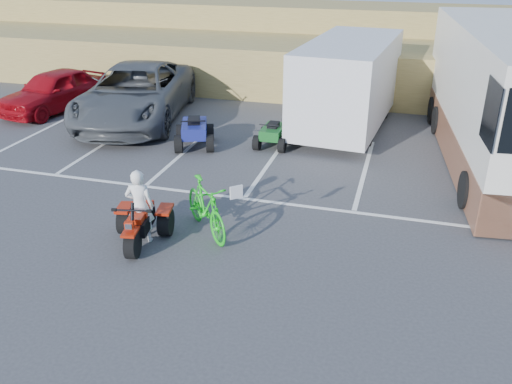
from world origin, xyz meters
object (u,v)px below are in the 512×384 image
(green_dirt_bike, at_px, (206,207))
(cargo_trailer, at_px, (348,82))
(rv_motorhome, at_px, (498,106))
(grey_pickup, at_px, (136,93))
(quad_atv_blue, at_px, (195,146))
(rider, at_px, (140,206))
(red_trike_atv, at_px, (141,243))
(red_car, at_px, (54,90))
(quad_atv_green, at_px, (273,146))

(green_dirt_bike, relative_size, cargo_trailer, 0.32)
(green_dirt_bike, bearing_deg, rv_motorhome, 2.57)
(grey_pickup, bearing_deg, cargo_trailer, -2.07)
(rv_motorhome, xyz_separation_m, quad_atv_blue, (-8.65, -1.44, -1.58))
(green_dirt_bike, distance_m, cargo_trailer, 8.52)
(rider, bearing_deg, red_trike_atv, 90.00)
(quad_atv_blue, bearing_deg, red_trike_atv, -99.25)
(rider, bearing_deg, cargo_trailer, -120.52)
(grey_pickup, relative_size, cargo_trailer, 1.07)
(green_dirt_bike, bearing_deg, cargo_trailer, 33.76)
(quad_atv_blue, bearing_deg, red_car, 140.72)
(rider, bearing_deg, quad_atv_blue, -90.32)
(rider, xyz_separation_m, quad_atv_blue, (-1.10, 5.72, -0.81))
(grey_pickup, relative_size, quad_atv_blue, 4.37)
(cargo_trailer, relative_size, quad_atv_green, 4.89)
(green_dirt_bike, relative_size, grey_pickup, 0.30)
(red_trike_atv, distance_m, red_car, 11.17)
(red_trike_atv, distance_m, green_dirt_bike, 1.56)
(red_trike_atv, height_order, red_car, red_car)
(rv_motorhome, bearing_deg, grey_pickup, 171.27)
(quad_atv_green, bearing_deg, grey_pickup, 166.11)
(green_dirt_bike, distance_m, red_car, 11.42)
(cargo_trailer, bearing_deg, quad_atv_green, -121.57)
(red_trike_atv, relative_size, rider, 0.97)
(cargo_trailer, bearing_deg, quad_atv_blue, -137.52)
(red_trike_atv, xyz_separation_m, red_car, (-7.63, 8.13, 0.75))
(green_dirt_bike, xyz_separation_m, rv_motorhome, (6.36, 6.47, 0.97))
(rv_motorhome, bearing_deg, green_dirt_bike, -140.37)
(red_trike_atv, height_order, grey_pickup, grey_pickup)
(cargo_trailer, height_order, quad_atv_green, cargo_trailer)
(quad_atv_blue, bearing_deg, rv_motorhome, -10.63)
(rider, xyz_separation_m, red_car, (-7.60, 7.98, -0.05))
(red_trike_atv, xyz_separation_m, quad_atv_green, (1.20, 6.54, 0.00))
(green_dirt_bike, bearing_deg, grey_pickup, 83.92)
(quad_atv_green, bearing_deg, red_car, 170.18)
(rider, height_order, quad_atv_blue, rider)
(red_car, xyz_separation_m, rv_motorhome, (15.15, -0.82, 0.83))
(red_trike_atv, relative_size, grey_pickup, 0.23)
(red_trike_atv, height_order, rv_motorhome, rv_motorhome)
(red_trike_atv, relative_size, cargo_trailer, 0.24)
(red_car, relative_size, cargo_trailer, 0.69)
(red_trike_atv, bearing_deg, red_car, 122.00)
(green_dirt_bike, bearing_deg, red_car, 97.38)
(red_car, xyz_separation_m, quad_atv_green, (8.83, -1.59, -0.75))
(green_dirt_bike, height_order, red_car, red_car)
(grey_pickup, distance_m, quad_atv_green, 5.58)
(rv_motorhome, distance_m, quad_atv_green, 6.56)
(grey_pickup, height_order, rv_motorhome, rv_motorhome)
(rv_motorhome, distance_m, quad_atv_blue, 8.91)
(red_trike_atv, bearing_deg, quad_atv_blue, 89.69)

